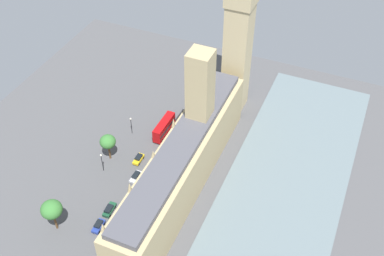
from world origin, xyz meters
TOP-DOWN VIEW (x-y plane):
  - ground_plane at (0.00, 0.00)m, footprint 135.57×135.57m
  - river_thames at (-27.54, 0.00)m, footprint 31.48×122.01m
  - parliament_building at (-1.99, -1.20)m, footprint 10.86×65.57m
  - clock_tower at (-2.88, -38.79)m, footprint 8.14×8.14m
  - double_decker_bus_under_trees at (11.66, -17.08)m, footprint 2.75×10.53m
  - car_yellow_cab_far_end at (13.46, -3.85)m, footprint 1.89×4.29m
  - car_silver_trailing at (10.94, 2.49)m, footprint 1.95×4.60m
  - car_dark_green_midblock at (11.88, 15.17)m, footprint 2.17×4.77m
  - car_blue_by_river_gate at (11.77, 20.62)m, footprint 2.09×4.33m
  - pedestrian_near_tower at (4.73, -6.61)m, footprint 0.61×0.67m
  - pedestrian_corner at (5.04, -5.91)m, footprint 0.59×0.49m
  - plane_tree_kerbside at (21.39, 24.76)m, footprint 5.30×5.30m
  - plane_tree_opposite_hall at (21.53, -1.66)m, footprint 4.54×4.54m
  - street_lamp_leading at (20.77, 3.37)m, footprint 0.56×0.56m
  - street_lamp_slot_10 at (20.74, -13.34)m, footprint 0.56×0.56m

SIDE VIEW (x-z plane):
  - ground_plane at x=0.00m, z-range 0.00..0.00m
  - river_thames at x=-27.54m, z-range 0.00..0.25m
  - pedestrian_near_tower at x=4.73m, z-range -0.08..1.50m
  - pedestrian_corner at x=5.04m, z-range -0.08..1.53m
  - car_yellow_cab_far_end at x=13.46m, z-range 0.02..1.76m
  - car_blue_by_river_gate at x=11.77m, z-range 0.02..1.76m
  - car_silver_trailing at x=10.94m, z-range 0.02..1.76m
  - car_dark_green_midblock at x=11.88m, z-range 0.02..1.76m
  - double_decker_bus_under_trees at x=11.66m, z-range 0.26..5.01m
  - street_lamp_slot_10 at x=20.74m, z-range 1.23..7.39m
  - street_lamp_leading at x=20.77m, z-range 1.26..7.65m
  - plane_tree_opposite_hall at x=21.53m, z-range 2.24..10.73m
  - plane_tree_kerbside at x=21.39m, z-range 2.51..12.16m
  - parliament_building at x=-1.99m, z-range -8.85..27.27m
  - clock_tower at x=-2.88m, z-range 1.07..61.41m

